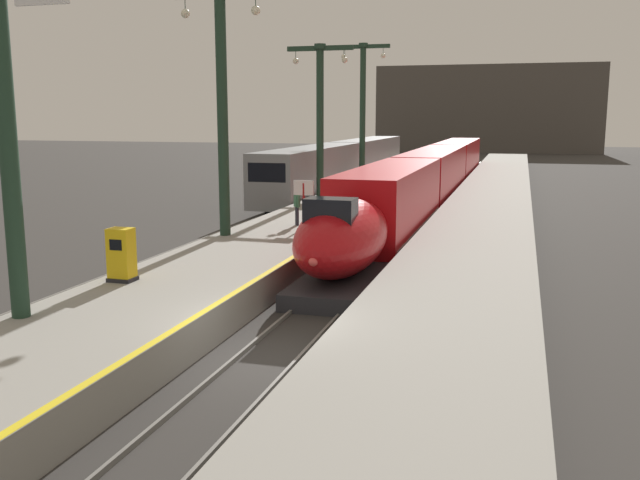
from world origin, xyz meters
TOP-DOWN VIEW (x-y plane):
  - ground_plane at (0.00, 0.00)m, footprint 260.00×260.00m
  - platform_left at (-4.05, 24.75)m, footprint 4.80×110.00m
  - platform_right at (4.05, 24.75)m, footprint 4.80×110.00m
  - platform_left_safety_stripe at (-1.77, 24.75)m, footprint 0.20×107.80m
  - rail_main_left at (-0.75, 27.50)m, footprint 0.08×110.00m
  - rail_main_right at (0.75, 27.50)m, footprint 0.08×110.00m
  - rail_secondary_left at (-8.85, 27.50)m, footprint 0.08×110.00m
  - rail_secondary_right at (-7.35, 27.50)m, footprint 0.08×110.00m
  - highspeed_train_main at (0.00, 31.84)m, footprint 2.92×57.13m
  - regional_train_adjacent at (-8.10, 40.09)m, footprint 2.85×36.60m
  - station_column_near at (-5.84, -1.39)m, footprint 4.00×0.68m
  - station_column_mid at (-5.90, 11.04)m, footprint 4.00×0.68m
  - station_column_far at (-5.90, 25.27)m, footprint 4.00×0.68m
  - station_column_distant at (-5.90, 36.88)m, footprint 4.00×0.68m
  - passenger_near_edge at (-3.85, 14.38)m, footprint 0.39×0.50m
  - rolling_suitcase at (-2.73, 14.19)m, footprint 0.40×0.22m
  - ticket_machine_yellow at (-5.55, 2.63)m, footprint 0.76×0.62m
  - departure_info_board at (-3.26, 13.52)m, footprint 0.90×0.10m
  - terminus_back_wall at (0.00, 102.00)m, footprint 36.00×2.00m

SIDE VIEW (x-z plane):
  - ground_plane at x=0.00m, z-range 0.00..0.00m
  - rail_main_left at x=-0.75m, z-range 0.00..0.12m
  - rail_main_right at x=0.75m, z-range 0.00..0.12m
  - rail_secondary_left at x=-8.85m, z-range 0.00..0.12m
  - rail_secondary_right at x=-7.35m, z-range 0.00..0.12m
  - platform_left at x=-4.05m, z-range 0.00..1.05m
  - platform_right at x=4.05m, z-range 0.00..1.05m
  - platform_left_safety_stripe at x=-1.77m, z-range 1.05..1.06m
  - rolling_suitcase at x=-2.73m, z-range 0.86..1.85m
  - ticket_machine_yellow at x=-5.55m, z-range 0.99..2.59m
  - highspeed_train_main at x=0.00m, z-range 0.15..3.75m
  - passenger_near_edge at x=-3.85m, z-range 1.19..2.88m
  - regional_train_adjacent at x=-8.10m, z-range 0.23..4.03m
  - departure_info_board at x=-3.26m, z-range 1.50..3.62m
  - station_column_far at x=-5.90m, z-range 1.98..11.01m
  - station_column_near at x=-5.84m, z-range 2.09..11.46m
  - station_column_mid at x=-5.90m, z-range 2.00..11.85m
  - terminus_back_wall at x=0.00m, z-range 0.00..14.00m
  - station_column_distant at x=-5.90m, z-range 2.01..12.19m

